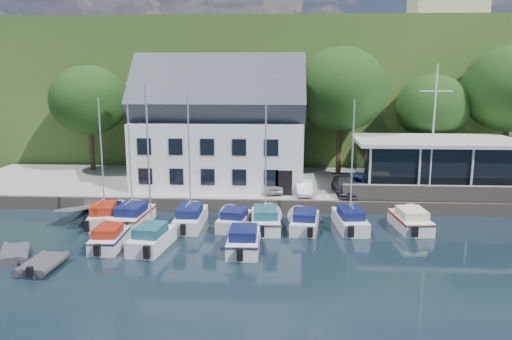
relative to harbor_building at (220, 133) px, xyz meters
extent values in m
plane|color=black|center=(7.00, -16.50, -5.35)|extent=(180.00, 180.00, 0.00)
cube|color=#979791|center=(7.00, 1.00, -4.85)|extent=(60.00, 13.00, 1.00)
cube|color=#6F6558|center=(7.00, -5.50, -4.85)|extent=(60.00, 0.30, 1.00)
cube|color=#2F4F1D|center=(7.00, 45.50, 2.65)|extent=(160.00, 75.00, 16.00)
cube|color=#5A6D36|center=(15.00, 53.50, 10.80)|extent=(50.00, 30.00, 0.30)
cube|color=#6F6558|center=(19.00, -5.10, -3.75)|extent=(18.00, 0.50, 1.20)
imported|color=silver|center=(4.41, -2.81, -3.72)|extent=(2.32, 3.92, 1.25)
imported|color=silver|center=(7.10, -3.53, -3.77)|extent=(1.26, 3.54, 1.16)
imported|color=#28292D|center=(10.42, -3.24, -3.70)|extent=(2.13, 4.62, 1.31)
imported|color=#313F96|center=(11.25, -2.50, -3.64)|extent=(2.75, 4.42, 1.41)
camera|label=1|loc=(5.53, -42.19, 5.43)|focal=35.00mm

